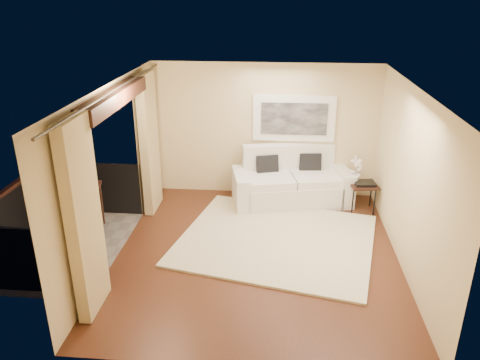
# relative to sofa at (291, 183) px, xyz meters

# --- Properties ---
(floor) EXTENTS (5.00, 5.00, 0.00)m
(floor) POSITION_rel_sofa_xyz_m (-0.56, -2.10, -0.39)
(floor) COLOR #4F2817
(floor) RESTS_ON ground
(room_shell) EXTENTS (5.00, 6.40, 5.00)m
(room_shell) POSITION_rel_sofa_xyz_m (-2.69, -2.10, 2.13)
(room_shell) COLOR white
(room_shell) RESTS_ON ground
(balcony) EXTENTS (1.81, 2.60, 1.17)m
(balcony) POSITION_rel_sofa_xyz_m (-3.87, -2.10, -0.21)
(balcony) COLOR #605B56
(balcony) RESTS_ON ground
(curtains) EXTENTS (0.16, 4.80, 2.64)m
(curtains) POSITION_rel_sofa_xyz_m (-2.67, -2.10, 0.94)
(curtains) COLOR tan
(curtains) RESTS_ON ground
(artwork) EXTENTS (1.62, 0.07, 0.92)m
(artwork) POSITION_rel_sofa_xyz_m (0.02, 0.36, 1.23)
(artwork) COLOR white
(artwork) RESTS_ON room_shell
(rug) EXTENTS (3.70, 3.39, 0.04)m
(rug) POSITION_rel_sofa_xyz_m (-0.25, -1.65, -0.37)
(rug) COLOR beige
(rug) RESTS_ON floor
(sofa) EXTENTS (2.45, 1.44, 1.11)m
(sofa) POSITION_rel_sofa_xyz_m (0.00, 0.00, 0.00)
(sofa) COLOR white
(sofa) RESTS_ON floor
(side_table) EXTENTS (0.58, 0.58, 0.55)m
(side_table) POSITION_rel_sofa_xyz_m (1.37, -0.31, 0.10)
(side_table) COLOR black
(side_table) RESTS_ON floor
(tray) EXTENTS (0.41, 0.32, 0.05)m
(tray) POSITION_rel_sofa_xyz_m (1.39, -0.34, 0.19)
(tray) COLOR black
(tray) RESTS_ON side_table
(orchid) EXTENTS (0.32, 0.28, 0.51)m
(orchid) POSITION_rel_sofa_xyz_m (1.23, -0.21, 0.41)
(orchid) COLOR white
(orchid) RESTS_ON side_table
(bistro_table) EXTENTS (0.80, 0.80, 0.81)m
(bistro_table) POSITION_rel_sofa_xyz_m (-3.69, -1.58, 0.34)
(bistro_table) COLOR black
(bistro_table) RESTS_ON balcony
(balcony_chair_far) EXTENTS (0.44, 0.45, 1.00)m
(balcony_chair_far) POSITION_rel_sofa_xyz_m (-4.11, -1.32, 0.19)
(balcony_chair_far) COLOR black
(balcony_chair_far) RESTS_ON balcony
(balcony_chair_near) EXTENTS (0.50, 0.51, 0.92)m
(balcony_chair_near) POSITION_rel_sofa_xyz_m (-3.53, -2.64, 0.14)
(balcony_chair_near) COLOR black
(balcony_chair_near) RESTS_ON balcony
(ice_bucket) EXTENTS (0.18, 0.18, 0.20)m
(ice_bucket) POSITION_rel_sofa_xyz_m (-3.89, -1.47, 0.52)
(ice_bucket) COLOR silver
(ice_bucket) RESTS_ON bistro_table
(candle) EXTENTS (0.06, 0.06, 0.07)m
(candle) POSITION_rel_sofa_xyz_m (-3.63, -1.39, 0.45)
(candle) COLOR red
(candle) RESTS_ON bistro_table
(vase) EXTENTS (0.04, 0.04, 0.18)m
(vase) POSITION_rel_sofa_xyz_m (-3.67, -1.73, 0.51)
(vase) COLOR silver
(vase) RESTS_ON bistro_table
(glass_a) EXTENTS (0.06, 0.06, 0.12)m
(glass_a) POSITION_rel_sofa_xyz_m (-3.52, -1.65, 0.48)
(glass_a) COLOR silver
(glass_a) RESTS_ON bistro_table
(glass_b) EXTENTS (0.06, 0.06, 0.12)m
(glass_b) POSITION_rel_sofa_xyz_m (-3.54, -1.60, 0.48)
(glass_b) COLOR silver
(glass_b) RESTS_ON bistro_table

